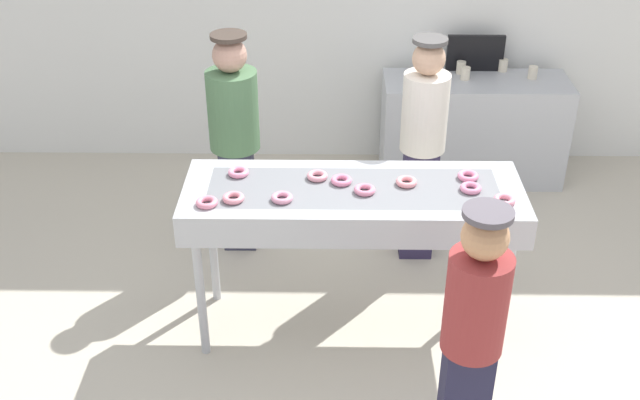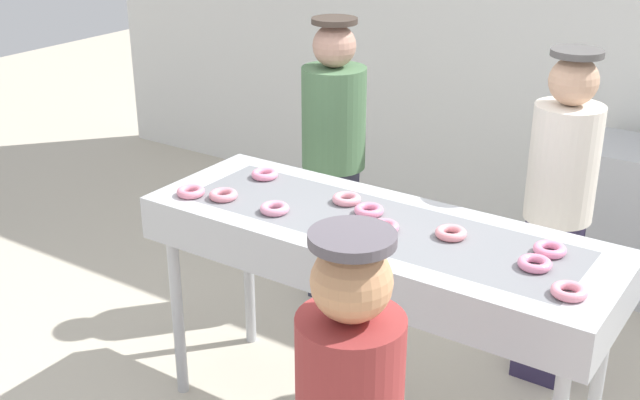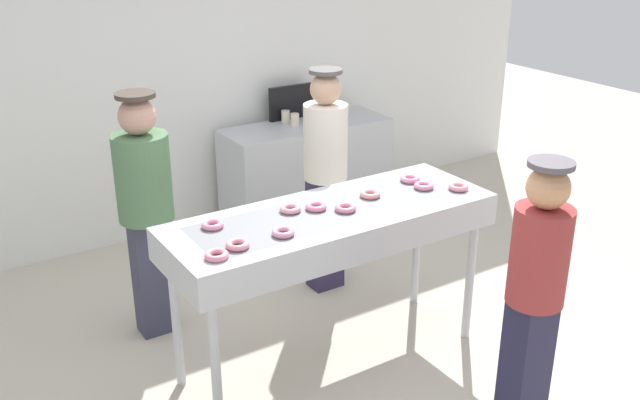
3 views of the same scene
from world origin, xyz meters
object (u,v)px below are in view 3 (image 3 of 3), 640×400
(worker_assistant, at_px, (145,200))
(paper_cup_3, at_px, (286,116))
(strawberry_donut_2, at_px, (238,245))
(strawberry_donut_4, at_px, (290,209))
(strawberry_donut_8, at_px, (213,225))
(worker_baker, at_px, (325,170))
(strawberry_donut_5, at_px, (345,208))
(paper_cup_2, at_px, (295,119))
(fryer_conveyor, at_px, (332,226))
(customer_waiting, at_px, (535,288))
(strawberry_donut_10, at_px, (410,179))
(strawberry_donut_1, at_px, (283,232))
(strawberry_donut_3, at_px, (216,255))
(paper_cup_1, at_px, (316,109))
(strawberry_donut_9, at_px, (459,187))
(menu_display, at_px, (293,102))
(paper_cup_0, at_px, (345,110))
(prep_counter, at_px, (307,171))
(strawberry_donut_7, at_px, (370,194))
(strawberry_donut_6, at_px, (316,207))
(strawberry_donut_0, at_px, (424,186))

(worker_assistant, bearing_deg, paper_cup_3, -154.34)
(strawberry_donut_2, bearing_deg, strawberry_donut_4, 29.11)
(strawberry_donut_2, distance_m, strawberry_donut_8, 0.31)
(strawberry_donut_8, xyz_separation_m, worker_baker, (1.21, 0.69, -0.12))
(strawberry_donut_5, relative_size, strawberry_donut_8, 1.00)
(paper_cup_2, bearing_deg, paper_cup_3, 97.91)
(fryer_conveyor, distance_m, strawberry_donut_2, 0.73)
(strawberry_donut_4, xyz_separation_m, customer_waiting, (0.77, -1.22, -0.19))
(strawberry_donut_4, relative_size, worker_assistant, 0.08)
(strawberry_donut_10, distance_m, paper_cup_2, 1.99)
(strawberry_donut_1, distance_m, strawberry_donut_5, 0.49)
(strawberry_donut_2, height_order, strawberry_donut_5, same)
(paper_cup_2, bearing_deg, strawberry_donut_5, -113.33)
(strawberry_donut_3, distance_m, paper_cup_1, 3.31)
(strawberry_donut_2, xyz_separation_m, worker_baker, (1.21, 1.00, -0.12))
(strawberry_donut_4, xyz_separation_m, paper_cup_2, (1.21, 1.97, -0.11))
(strawberry_donut_8, relative_size, customer_waiting, 0.08)
(strawberry_donut_9, bearing_deg, fryer_conveyor, 169.77)
(paper_cup_2, relative_size, menu_display, 0.22)
(paper_cup_0, bearing_deg, strawberry_donut_3, -136.01)
(strawberry_donut_5, distance_m, paper_cup_3, 2.45)
(strawberry_donut_1, relative_size, strawberry_donut_9, 1.00)
(strawberry_donut_10, relative_size, prep_counter, 0.08)
(strawberry_donut_4, bearing_deg, worker_baker, 45.26)
(strawberry_donut_1, relative_size, strawberry_donut_7, 1.00)
(strawberry_donut_2, xyz_separation_m, strawberry_donut_10, (1.40, 0.28, 0.00))
(prep_counter, bearing_deg, strawberry_donut_2, -128.99)
(fryer_conveyor, xyz_separation_m, paper_cup_1, (1.34, 2.28, 0.01))
(strawberry_donut_5, relative_size, customer_waiting, 0.08)
(strawberry_donut_7, xyz_separation_m, strawberry_donut_10, (0.38, 0.08, 0.00))
(strawberry_donut_8, relative_size, paper_cup_2, 1.20)
(strawberry_donut_6, xyz_separation_m, worker_assistant, (-0.75, 0.88, -0.10))
(strawberry_donut_4, relative_size, paper_cup_0, 1.20)
(strawberry_donut_8, distance_m, prep_counter, 2.69)
(strawberry_donut_7, relative_size, worker_baker, 0.08)
(strawberry_donut_7, relative_size, menu_display, 0.26)
(strawberry_donut_10, xyz_separation_m, worker_assistant, (-1.52, 0.82, -0.10))
(prep_counter, height_order, menu_display, menu_display)
(strawberry_donut_6, height_order, paper_cup_1, strawberry_donut_6)
(strawberry_donut_5, xyz_separation_m, paper_cup_1, (1.27, 2.33, -0.11))
(strawberry_donut_1, distance_m, paper_cup_2, 2.64)
(paper_cup_3, bearing_deg, prep_counter, -52.93)
(strawberry_donut_0, xyz_separation_m, strawberry_donut_5, (-0.63, -0.03, 0.00))
(strawberry_donut_0, xyz_separation_m, strawberry_donut_4, (-0.91, 0.14, 0.00))
(worker_baker, height_order, paper_cup_1, worker_baker)
(strawberry_donut_10, bearing_deg, strawberry_donut_5, -164.58)
(worker_baker, relative_size, prep_counter, 1.09)
(strawberry_donut_10, xyz_separation_m, paper_cup_1, (0.64, 2.16, -0.11))
(strawberry_donut_4, bearing_deg, paper_cup_1, 54.32)
(customer_waiting, bearing_deg, strawberry_donut_0, 85.56)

